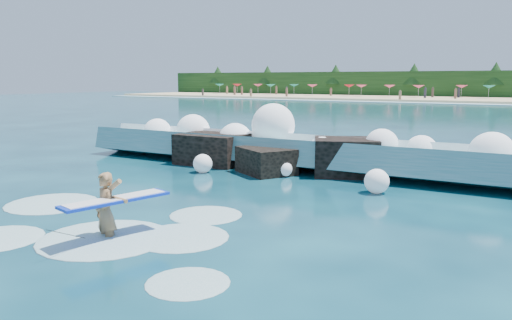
# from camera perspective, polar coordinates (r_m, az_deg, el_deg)

# --- Properties ---
(ground) EXTENTS (200.00, 200.00, 0.00)m
(ground) POSITION_cam_1_polar(r_m,az_deg,el_deg) (13.88, -9.62, -5.54)
(ground) COLOR #072839
(ground) RESTS_ON ground
(beach) EXTENTS (140.00, 20.00, 0.40)m
(beach) POSITION_cam_1_polar(r_m,az_deg,el_deg) (88.72, 24.97, 6.23)
(beach) COLOR tan
(beach) RESTS_ON ground
(wet_band) EXTENTS (140.00, 5.00, 0.08)m
(wet_band) POSITION_cam_1_polar(r_m,az_deg,el_deg) (77.80, 24.15, 5.87)
(wet_band) COLOR silver
(wet_band) RESTS_ON ground
(treeline) EXTENTS (140.00, 4.00, 5.00)m
(treeline) POSITION_cam_1_polar(r_m,az_deg,el_deg) (98.62, 25.65, 7.74)
(treeline) COLOR black
(treeline) RESTS_ON ground
(breaking_wave) EXTENTS (19.57, 2.98, 1.69)m
(breaking_wave) POSITION_cam_1_polar(r_m,az_deg,el_deg) (19.95, 4.93, 0.79)
(breaking_wave) COLOR teal
(breaking_wave) RESTS_ON ground
(rock_cluster) EXTENTS (8.50, 3.71, 1.60)m
(rock_cluster) POSITION_cam_1_polar(r_m,az_deg,el_deg) (19.55, 1.31, 0.40)
(rock_cluster) COLOR black
(rock_cluster) RESTS_ON ground
(surfer_with_board) EXTENTS (1.25, 2.96, 1.79)m
(surfer_with_board) POSITION_cam_1_polar(r_m,az_deg,el_deg) (11.53, -16.57, -5.45)
(surfer_with_board) COLOR #9A7148
(surfer_with_board) RESTS_ON ground
(wave_spray) EXTENTS (15.58, 4.46, 2.55)m
(wave_spray) POSITION_cam_1_polar(r_m,az_deg,el_deg) (20.05, 3.17, 2.53)
(wave_spray) COLOR white
(wave_spray) RESTS_ON ground
(surf_foam) EXTENTS (8.88, 5.93, 0.15)m
(surf_foam) POSITION_cam_1_polar(r_m,az_deg,el_deg) (12.56, -17.18, -7.40)
(surf_foam) COLOR silver
(surf_foam) RESTS_ON ground
(beach_umbrellas) EXTENTS (112.19, 6.83, 0.50)m
(beach_umbrellas) POSITION_cam_1_polar(r_m,az_deg,el_deg) (90.39, 25.28, 7.55)
(beach_umbrellas) COLOR #148274
(beach_umbrellas) RESTS_ON ground
(beachgoers) EXTENTS (95.13, 12.32, 1.94)m
(beachgoers) POSITION_cam_1_polar(r_m,az_deg,el_deg) (86.67, 20.28, 7.08)
(beachgoers) COLOR #3F332D
(beachgoers) RESTS_ON ground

